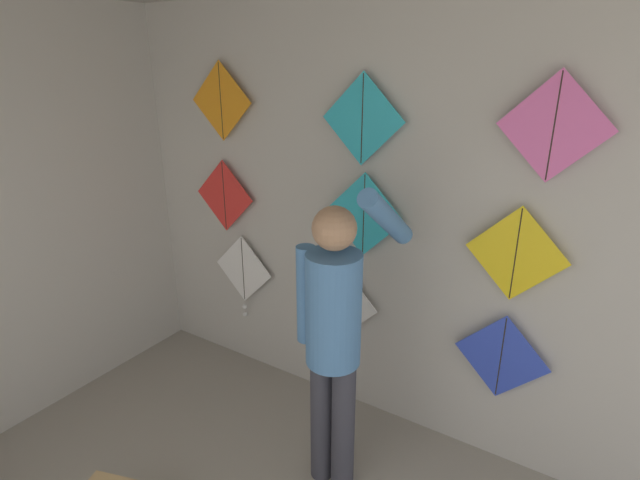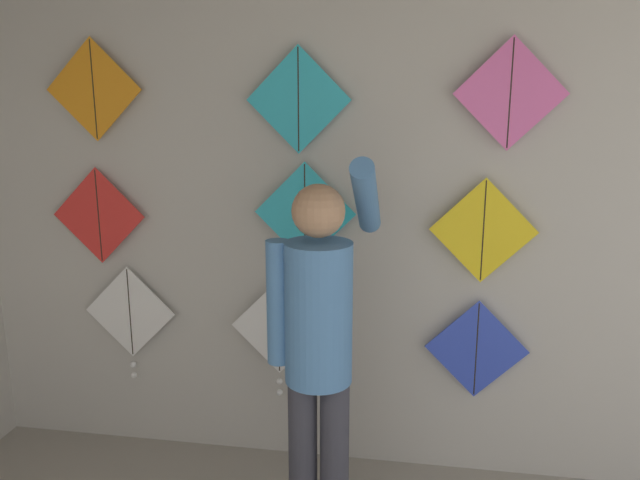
% 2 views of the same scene
% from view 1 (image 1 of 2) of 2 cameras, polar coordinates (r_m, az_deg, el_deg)
% --- Properties ---
extents(back_panel, '(4.61, 0.06, 2.80)m').
position_cam_1_polar(back_panel, '(3.30, 5.36, 1.96)').
color(back_panel, '#BCB7AD').
rests_on(back_panel, ground).
extents(shopkeeper, '(0.47, 0.64, 1.86)m').
position_cam_1_polar(shopkeeper, '(2.75, 1.67, -10.11)').
color(shopkeeper, '#383842').
rests_on(shopkeeper, ground).
extents(kite_0, '(0.55, 0.04, 0.69)m').
position_cam_1_polar(kite_0, '(3.98, -8.75, -3.63)').
color(kite_0, white).
extents(kite_1, '(0.55, 0.04, 0.69)m').
position_cam_1_polar(kite_1, '(3.52, 2.47, -7.45)').
color(kite_1, white).
extents(kite_2, '(0.55, 0.01, 0.55)m').
position_cam_1_polar(kite_2, '(3.21, 19.98, -12.46)').
color(kite_2, blue).
extents(kite_3, '(0.55, 0.01, 0.55)m').
position_cam_1_polar(kite_3, '(3.87, -10.87, 4.96)').
color(kite_3, red).
extents(kite_4, '(0.55, 0.01, 0.55)m').
position_cam_1_polar(kite_4, '(3.18, 5.05, 2.87)').
color(kite_4, '#28B2C6').
extents(kite_5, '(0.55, 0.01, 0.55)m').
position_cam_1_polar(kite_5, '(2.92, 21.48, -1.53)').
color(kite_5, yellow).
extents(kite_6, '(0.55, 0.01, 0.55)m').
position_cam_1_polar(kite_6, '(3.73, -11.23, 15.29)').
color(kite_6, orange).
extents(kite_7, '(0.55, 0.01, 0.55)m').
position_cam_1_polar(kite_7, '(3.07, 4.88, 13.57)').
color(kite_7, '#28B2C6').
extents(kite_8, '(0.55, 0.01, 0.55)m').
position_cam_1_polar(kite_8, '(2.74, 25.19, 11.59)').
color(kite_8, pink).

